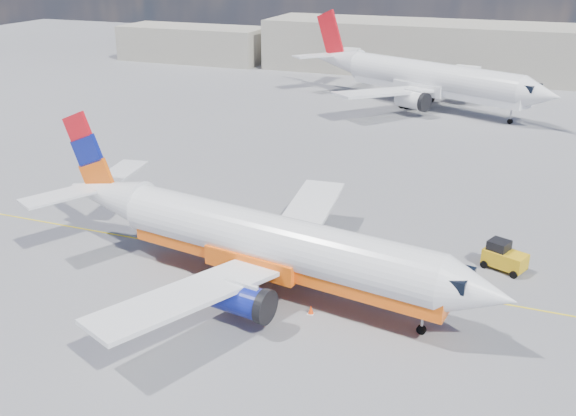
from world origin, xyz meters
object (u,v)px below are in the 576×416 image
(second_jet, at_px, (425,78))
(traffic_cone, at_px, (311,310))
(gse_tug, at_px, (504,257))
(main_jet, at_px, (261,241))

(second_jet, bearing_deg, traffic_cone, -62.04)
(second_jet, relative_size, traffic_cone, 67.94)
(second_jet, height_order, gse_tug, second_jet)
(gse_tug, relative_size, traffic_cone, 5.58)
(second_jet, bearing_deg, main_jet, -66.21)
(traffic_cone, bearing_deg, main_jet, 154.37)
(gse_tug, xyz_separation_m, traffic_cone, (-9.66, -9.55, -0.62))
(gse_tug, bearing_deg, main_jet, -127.61)
(gse_tug, bearing_deg, second_jet, 129.04)
(gse_tug, height_order, traffic_cone, gse_tug)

